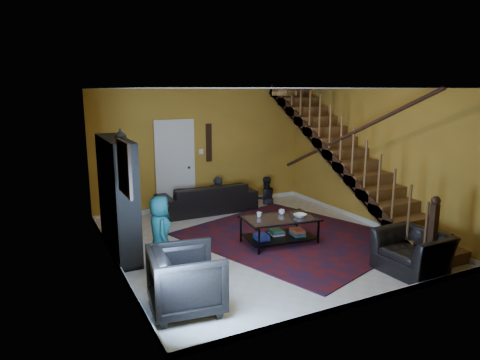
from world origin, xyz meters
The scene contains 21 objects.
floor centered at (0.00, 0.00, 0.00)m, with size 5.50×5.50×0.00m, color beige.
room centered at (-1.33, 1.33, 0.05)m, with size 5.50×5.50×5.50m.
staircase centered at (2.12, 0.00, 1.40)m, with size 0.95×5.02×3.18m.
bookshelf centered at (-2.40, 0.60, 0.96)m, with size 0.35×1.80×2.00m.
door centered at (-0.70, 2.73, 1.02)m, with size 0.82×0.05×2.05m, color silver.
framed_picture centered at (-2.57, -0.90, 1.75)m, with size 0.04×0.74×0.74m, color maroon.
wall_hanging centered at (0.15, 2.73, 1.55)m, with size 0.14×0.03×0.90m, color black.
ceiling_fixture centered at (0.00, -0.80, 2.74)m, with size 0.40×0.40×0.10m, color #3F2814.
rug centered at (0.68, -0.08, 0.01)m, with size 3.22×3.68×0.02m, color #480D0D.
sofa centered at (-0.10, 2.30, 0.33)m, with size 2.26×0.88×0.66m, color black.
armchair_left centered at (-2.05, -1.81, 0.41)m, with size 0.88×0.91×0.83m, color black.
armchair_right centered at (1.48, -2.25, 0.32)m, with size 0.99×0.86×0.64m, color black.
person_adult_a centered at (0.18, 2.35, 0.17)m, with size 0.45×0.30×1.24m, color black.
person_adult_b centered at (1.50, 2.35, 0.11)m, with size 0.55×0.43×1.13m, color black.
person_child centered at (-1.95, -0.31, 0.58)m, with size 0.57×0.37×1.16m, color #164755.
coffee_table centered at (0.29, -0.27, 0.29)m, with size 1.38×0.91×0.49m.
cup_a centered at (0.44, -0.10, 0.54)m, with size 0.12×0.12×0.09m, color #999999.
cup_b centered at (-0.02, -0.06, 0.54)m, with size 0.10×0.10×0.09m, color #999999.
bowl centered at (0.65, -0.39, 0.52)m, with size 0.23×0.23×0.06m, color #999999.
vase centered at (-2.41, 0.10, 2.10)m, with size 0.18×0.18×0.19m, color #999999.
popcorn_bucket centered at (-2.10, -1.16, 0.09)m, with size 0.13×0.13×0.14m, color red.
Camera 1 is at (-3.69, -6.64, 2.78)m, focal length 32.00 mm.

